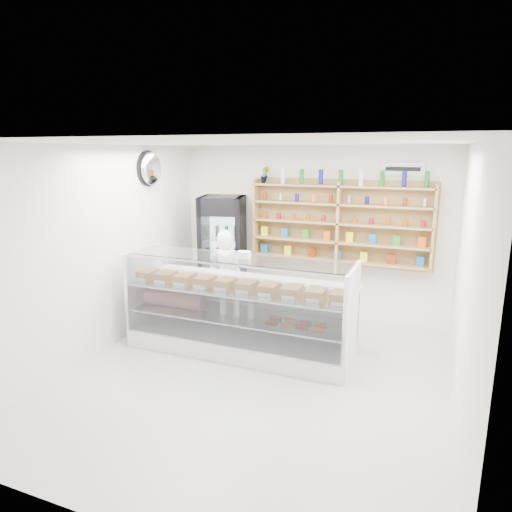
% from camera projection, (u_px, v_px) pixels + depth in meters
% --- Properties ---
extents(room, '(5.00, 5.00, 5.00)m').
position_uv_depth(room, '(253.00, 267.00, 5.29)').
color(room, '#B9B9BE').
rests_on(room, ground).
extents(display_counter, '(3.09, 0.92, 1.34)m').
position_uv_depth(display_counter, '(239.00, 326.00, 6.26)').
color(display_counter, white).
rests_on(display_counter, floor).
extents(shop_worker, '(0.56, 0.37, 1.54)m').
position_uv_depth(shop_worker, '(226.00, 278.00, 7.13)').
color(shop_worker, white).
rests_on(shop_worker, floor).
extents(drinks_cooler, '(0.86, 0.84, 1.98)m').
position_uv_depth(drinks_cooler, '(223.00, 254.00, 7.77)').
color(drinks_cooler, black).
rests_on(drinks_cooler, floor).
extents(wall_shelving, '(2.84, 0.28, 1.33)m').
position_uv_depth(wall_shelving, '(339.00, 224.00, 7.18)').
color(wall_shelving, '#A2844C').
rests_on(wall_shelving, back_wall).
extents(potted_plant, '(0.18, 0.17, 0.27)m').
position_uv_depth(potted_plant, '(265.00, 175.00, 7.47)').
color(potted_plant, '#1E6626').
rests_on(potted_plant, wall_shelving).
extents(security_mirror, '(0.15, 0.50, 0.50)m').
position_uv_depth(security_mirror, '(151.00, 169.00, 6.93)').
color(security_mirror, silver).
rests_on(security_mirror, left_wall).
extents(wall_sign, '(0.62, 0.03, 0.20)m').
position_uv_depth(wall_sign, '(403.00, 169.00, 6.78)').
color(wall_sign, white).
rests_on(wall_sign, back_wall).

